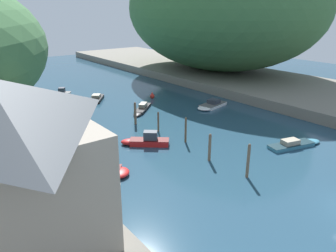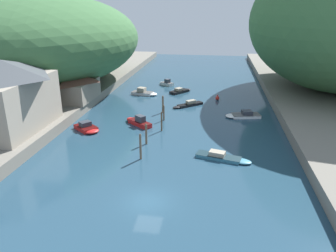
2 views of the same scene
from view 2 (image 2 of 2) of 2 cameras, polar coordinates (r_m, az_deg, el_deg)
name	(u,v)px [view 2 (image 2 of 2)]	position (r m, az deg, el deg)	size (l,w,h in m)	color
water_surface	(182,107)	(58.05, 2.54, 3.30)	(130.00, 130.00, 0.00)	#234256
left_bank	(41,97)	(66.00, -21.19, 4.71)	(22.00, 120.00, 1.51)	slate
hillside_left	(51,40)	(72.12, -19.73, 13.89)	(34.23, 47.93, 17.62)	#3D6B3D
waterfront_building	(5,94)	(47.00, -26.48, 4.96)	(9.14, 13.89, 9.15)	gray
boathouse_shed	(74,85)	(58.98, -16.11, 6.83)	(6.97, 9.33, 4.84)	gray
boat_moored_right	(166,83)	(74.29, -0.36, 7.47)	(3.78, 3.16, 1.45)	white
boat_open_rowboat	(188,105)	(58.57, 3.42, 3.74)	(5.49, 5.05, 0.98)	black
boat_white_cruiser	(224,157)	(38.91, 9.65, -5.40)	(6.69, 3.13, 0.89)	teal
boat_cabin_cruiser	(243,115)	(54.05, 12.87, 1.86)	(5.85, 3.26, 1.07)	white
boat_navy_launch	(87,128)	(48.42, -13.88, -0.34)	(4.70, 4.45, 1.21)	red
boat_near_quay	(145,93)	(66.36, -4.11, 5.82)	(5.54, 3.03, 1.40)	white
boat_far_right_bank	(138,121)	(49.56, -5.25, 0.79)	(4.88, 4.41, 1.57)	red
boat_far_upstream	(181,91)	(68.13, 2.28, 6.16)	(4.52, 5.16, 1.01)	black
mooring_post_nearest	(140,146)	(38.05, -4.82, -3.57)	(0.27, 0.27, 3.19)	brown
mooring_post_second	(146,134)	(42.17, -3.82, -1.38)	(0.28, 0.28, 2.80)	brown
mooring_post_middle	(162,121)	(46.49, -1.13, 0.83)	(0.23, 0.23, 2.90)	brown
mooring_post_fourth	(164,113)	(50.89, -0.72, 2.32)	(0.22, 0.22, 2.47)	brown
mooring_post_farthest	(163,104)	(54.60, -0.90, 3.83)	(0.31, 0.31, 2.93)	brown
channel_buoy_near	(217,98)	(63.01, 8.60, 4.87)	(0.75, 0.75, 1.12)	red
person_on_quay	(13,134)	(43.18, -25.36, -1.31)	(0.23, 0.39, 1.69)	#282D3D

